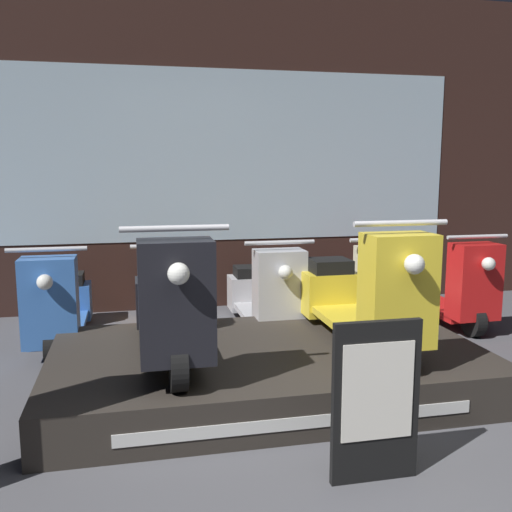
{
  "coord_description": "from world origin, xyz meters",
  "views": [
    {
      "loc": [
        -0.96,
        -1.89,
        1.46
      ],
      "look_at": [
        -0.05,
        2.26,
        0.78
      ],
      "focal_mm": 40.0,
      "sensor_mm": 36.0,
      "label": 1
    }
  ],
  "objects_px": {
    "scooter_display_right": "(362,297)",
    "scooter_backrow_2": "(265,296)",
    "scooter_backrow_4": "(443,287)",
    "price_sign_board": "(376,401)",
    "scooter_backrow_1": "(166,300)",
    "scooter_backrow_3": "(357,291)",
    "scooter_backrow_0": "(59,306)",
    "scooter_display_left": "(171,307)"
  },
  "relations": [
    {
      "from": "scooter_backrow_0",
      "to": "price_sign_board",
      "type": "relative_size",
      "value": 2.0
    },
    {
      "from": "scooter_display_left",
      "to": "scooter_backrow_3",
      "type": "height_order",
      "value": "scooter_display_left"
    },
    {
      "from": "scooter_backrow_0",
      "to": "price_sign_board",
      "type": "xyz_separation_m",
      "value": [
        1.66,
        -2.45,
        0.06
      ]
    },
    {
      "from": "scooter_backrow_2",
      "to": "scooter_backrow_3",
      "type": "xyz_separation_m",
      "value": [
        0.86,
        0.0,
        0.0
      ]
    },
    {
      "from": "scooter_backrow_4",
      "to": "scooter_backrow_3",
      "type": "bearing_deg",
      "value": 180.0
    },
    {
      "from": "scooter_display_right",
      "to": "scooter_backrow_3",
      "type": "relative_size",
      "value": 1.0
    },
    {
      "from": "scooter_display_right",
      "to": "price_sign_board",
      "type": "height_order",
      "value": "scooter_display_right"
    },
    {
      "from": "scooter_display_left",
      "to": "scooter_backrow_0",
      "type": "xyz_separation_m",
      "value": [
        -0.81,
        1.33,
        -0.27
      ]
    },
    {
      "from": "scooter_display_right",
      "to": "scooter_backrow_0",
      "type": "bearing_deg",
      "value": 147.2
    },
    {
      "from": "scooter_backrow_1",
      "to": "price_sign_board",
      "type": "xyz_separation_m",
      "value": [
        0.81,
        -2.45,
        0.06
      ]
    },
    {
      "from": "scooter_backrow_4",
      "to": "scooter_backrow_0",
      "type": "bearing_deg",
      "value": 180.0
    },
    {
      "from": "scooter_display_right",
      "to": "scooter_backrow_0",
      "type": "distance_m",
      "value": 2.47
    },
    {
      "from": "scooter_backrow_2",
      "to": "scooter_backrow_0",
      "type": "bearing_deg",
      "value": 180.0
    },
    {
      "from": "scooter_backrow_4",
      "to": "scooter_backrow_1",
      "type": "bearing_deg",
      "value": 180.0
    },
    {
      "from": "scooter_display_right",
      "to": "scooter_backrow_1",
      "type": "relative_size",
      "value": 1.0
    },
    {
      "from": "scooter_backrow_0",
      "to": "scooter_backrow_1",
      "type": "xyz_separation_m",
      "value": [
        0.86,
        0.0,
        0.0
      ]
    },
    {
      "from": "scooter_display_right",
      "to": "scooter_backrow_3",
      "type": "distance_m",
      "value": 1.45
    },
    {
      "from": "scooter_backrow_2",
      "to": "scooter_backrow_4",
      "type": "height_order",
      "value": "same"
    },
    {
      "from": "scooter_backrow_3",
      "to": "scooter_backrow_4",
      "type": "bearing_deg",
      "value": 0.0
    },
    {
      "from": "scooter_backrow_1",
      "to": "scooter_display_right",
      "type": "bearing_deg",
      "value": -47.84
    },
    {
      "from": "scooter_backrow_3",
      "to": "price_sign_board",
      "type": "bearing_deg",
      "value": -110.46
    },
    {
      "from": "scooter_backrow_0",
      "to": "scooter_display_left",
      "type": "bearing_deg",
      "value": -58.56
    },
    {
      "from": "scooter_display_right",
      "to": "scooter_backrow_3",
      "type": "height_order",
      "value": "scooter_display_right"
    },
    {
      "from": "scooter_backrow_1",
      "to": "scooter_backrow_0",
      "type": "bearing_deg",
      "value": 180.0
    },
    {
      "from": "scooter_backrow_1",
      "to": "scooter_backrow_2",
      "type": "relative_size",
      "value": 1.0
    },
    {
      "from": "scooter_backrow_0",
      "to": "scooter_backrow_4",
      "type": "xyz_separation_m",
      "value": [
        3.44,
        0.0,
        0.0
      ]
    },
    {
      "from": "scooter_backrow_2",
      "to": "scooter_backrow_3",
      "type": "relative_size",
      "value": 1.0
    },
    {
      "from": "price_sign_board",
      "to": "scooter_backrow_1",
      "type": "bearing_deg",
      "value": 108.23
    },
    {
      "from": "scooter_display_left",
      "to": "scooter_backrow_0",
      "type": "distance_m",
      "value": 1.58
    },
    {
      "from": "scooter_backrow_2",
      "to": "scooter_display_right",
      "type": "bearing_deg",
      "value": -75.46
    },
    {
      "from": "scooter_backrow_0",
      "to": "scooter_backrow_1",
      "type": "distance_m",
      "value": 0.86
    },
    {
      "from": "scooter_backrow_3",
      "to": "scooter_backrow_0",
      "type": "bearing_deg",
      "value": 180.0
    },
    {
      "from": "scooter_display_right",
      "to": "scooter_backrow_2",
      "type": "height_order",
      "value": "scooter_display_right"
    },
    {
      "from": "scooter_backrow_0",
      "to": "scooter_backrow_4",
      "type": "distance_m",
      "value": 3.44
    },
    {
      "from": "scooter_backrow_1",
      "to": "scooter_backrow_3",
      "type": "bearing_deg",
      "value": 0.0
    },
    {
      "from": "scooter_display_left",
      "to": "scooter_backrow_4",
      "type": "relative_size",
      "value": 1.0
    },
    {
      "from": "scooter_backrow_0",
      "to": "scooter_backrow_1",
      "type": "height_order",
      "value": "same"
    },
    {
      "from": "scooter_backrow_0",
      "to": "scooter_backrow_4",
      "type": "bearing_deg",
      "value": 0.0
    },
    {
      "from": "scooter_display_right",
      "to": "scooter_backrow_2",
      "type": "bearing_deg",
      "value": 104.54
    },
    {
      "from": "scooter_backrow_4",
      "to": "scooter_display_left",
      "type": "bearing_deg",
      "value": -153.13
    },
    {
      "from": "price_sign_board",
      "to": "scooter_display_left",
      "type": "bearing_deg",
      "value": 127.35
    },
    {
      "from": "scooter_backrow_2",
      "to": "scooter_backrow_4",
      "type": "relative_size",
      "value": 1.0
    }
  ]
}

